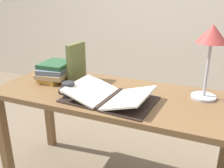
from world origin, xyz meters
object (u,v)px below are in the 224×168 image
object	(u,v)px
book_stack_tall	(56,71)
coffee_mug	(68,90)
book_standing_upright	(76,62)
reading_lamp	(211,41)
open_book	(109,96)

from	to	relation	value
book_stack_tall	coffee_mug	size ratio (longest dim) A/B	3.15
book_standing_upright	coffee_mug	bearing A→B (deg)	-64.62
reading_lamp	open_book	bearing A→B (deg)	-154.11
book_standing_upright	coffee_mug	size ratio (longest dim) A/B	2.75
coffee_mug	book_standing_upright	bearing A→B (deg)	109.90
book_stack_tall	book_standing_upright	size ratio (longest dim) A/B	1.15
open_book	reading_lamp	distance (m)	0.67
open_book	coffee_mug	size ratio (longest dim) A/B	5.62
book_stack_tall	book_standing_upright	world-z (taller)	book_standing_upright
book_standing_upright	reading_lamp	world-z (taller)	reading_lamp
reading_lamp	coffee_mug	xyz separation A→B (m)	(-0.78, -0.31, -0.31)
book_stack_tall	book_standing_upright	xyz separation A→B (m)	(0.16, 0.04, 0.07)
open_book	book_stack_tall	bearing A→B (deg)	163.62
book_stack_tall	open_book	bearing A→B (deg)	-20.74
open_book	book_standing_upright	bearing A→B (deg)	151.54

